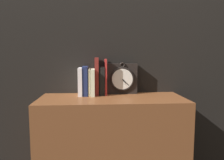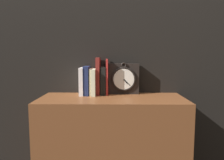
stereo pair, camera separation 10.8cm
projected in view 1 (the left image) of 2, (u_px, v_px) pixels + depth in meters
The scene contains 9 objects.
wall_back at pixel (110, 37), 1.55m from camera, with size 6.00×0.05×2.60m.
clock at pixel (122, 79), 1.52m from camera, with size 0.21×0.07×0.22m.
book_slot0_white at pixel (81, 81), 1.46m from camera, with size 0.03×0.14×0.18m.
book_slot1_navy at pixel (85, 81), 1.47m from camera, with size 0.04×0.14×0.19m.
book_slot2_cream at pixel (90, 82), 1.47m from camera, with size 0.01×0.13×0.18m.
book_slot3_cream at pixel (93, 82), 1.46m from camera, with size 0.03×0.15×0.18m.
book_slot4_maroon at pixel (97, 76), 1.48m from camera, with size 0.03×0.12×0.25m.
book_slot5_black at pixel (102, 81), 1.49m from camera, with size 0.04×0.11×0.19m.
book_slot6_red at pixel (106, 77), 1.49m from camera, with size 0.01×0.11×0.24m.
Camera 1 is at (-0.09, -1.36, 1.18)m, focal length 35.00 mm.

